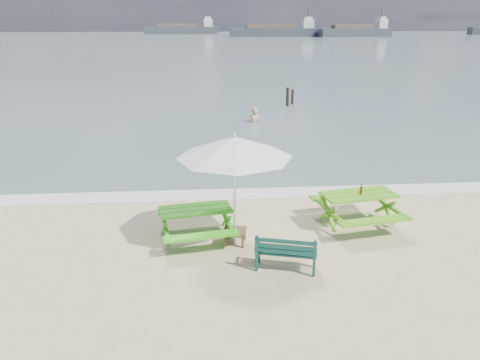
{
  "coord_description": "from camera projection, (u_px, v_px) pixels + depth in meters",
  "views": [
    {
      "loc": [
        -1.46,
        -8.21,
        4.93
      ],
      "look_at": [
        -0.6,
        3.0,
        1.0
      ],
      "focal_mm": 35.0,
      "sensor_mm": 36.0,
      "label": 1
    }
  ],
  "objects": [
    {
      "name": "side_table",
      "position": [
        235.0,
        236.0,
        10.72
      ],
      "size": [
        0.6,
        0.6,
        0.33
      ],
      "color": "brown",
      "rests_on": "ground"
    },
    {
      "name": "cargo_ships",
      "position": [
        414.0,
        31.0,
        128.7
      ],
      "size": [
        145.59,
        41.34,
        4.4
      ],
      "color": "#373C41",
      "rests_on": "ground"
    },
    {
      "name": "patio_umbrella",
      "position": [
        234.0,
        147.0,
        10.02
      ],
      "size": [
        2.99,
        2.99,
        2.52
      ],
      "color": "silver",
      "rests_on": "ground"
    },
    {
      "name": "beer_bottle",
      "position": [
        361.0,
        191.0,
        11.34
      ],
      "size": [
        0.07,
        0.07,
        0.27
      ],
      "color": "#955315",
      "rests_on": "picnic_table_right"
    },
    {
      "name": "swimmer",
      "position": [
        254.0,
        126.0,
        23.19
      ],
      "size": [
        0.74,
        0.55,
        1.87
      ],
      "color": "tan",
      "rests_on": "ground"
    },
    {
      "name": "mooring_pilings",
      "position": [
        290.0,
        98.0,
        27.43
      ],
      "size": [
        0.57,
        0.77,
        1.29
      ],
      "color": "black",
      "rests_on": "ground"
    },
    {
      "name": "picnic_table_right",
      "position": [
        357.0,
        210.0,
        11.56
      ],
      "size": [
        2.11,
        2.28,
        0.85
      ],
      "color": "#50A218",
      "rests_on": "ground"
    },
    {
      "name": "foam_strip",
      "position": [
        256.0,
        193.0,
        13.79
      ],
      "size": [
        22.0,
        0.9,
        0.01
      ],
      "primitive_type": "cube",
      "color": "silver",
      "rests_on": "ground"
    },
    {
      "name": "park_bench",
      "position": [
        286.0,
        259.0,
        9.59
      ],
      "size": [
        1.31,
        0.72,
        0.77
      ],
      "color": "#0F4037",
      "rests_on": "ground"
    },
    {
      "name": "picnic_table_left",
      "position": [
        196.0,
        225.0,
        10.84
      ],
      "size": [
        1.91,
        2.06,
        0.78
      ],
      "color": "green",
      "rests_on": "ground"
    },
    {
      "name": "sea",
      "position": [
        210.0,
        44.0,
        89.47
      ],
      "size": [
        300.0,
        300.0,
        0.0
      ],
      "primitive_type": "plane",
      "color": "slate",
      "rests_on": "ground"
    }
  ]
}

